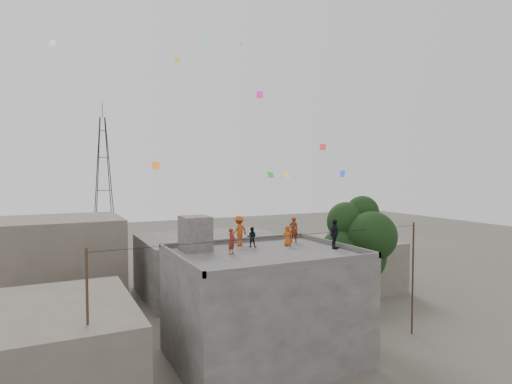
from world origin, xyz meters
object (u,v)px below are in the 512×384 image
person_red_adult (293,230)px  person_dark_adult (335,234)px  transmission_tower (104,183)px  stair_head_box (195,233)px  tree (360,242)px

person_red_adult → person_dark_adult: size_ratio=0.93×
transmission_tower → stair_head_box: bearing=-88.8°
stair_head_box → tree: (10.57, -2.00, -1.00)m
tree → person_red_adult: bearing=156.6°
tree → person_dark_adult: size_ratio=5.10×
person_dark_adult → stair_head_box: bearing=126.0°
stair_head_box → person_dark_adult: stair_head_box is taller
stair_head_box → person_red_adult: stair_head_box is taller
person_red_adult → person_dark_adult: person_dark_adult is taller
person_dark_adult → transmission_tower: bearing=71.0°
stair_head_box → tree: tree is taller
transmission_tower → person_red_adult: size_ratio=12.08×
stair_head_box → transmission_tower: transmission_tower is taller
transmission_tower → person_red_adult: transmission_tower is taller
tree → transmission_tower: transmission_tower is taller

